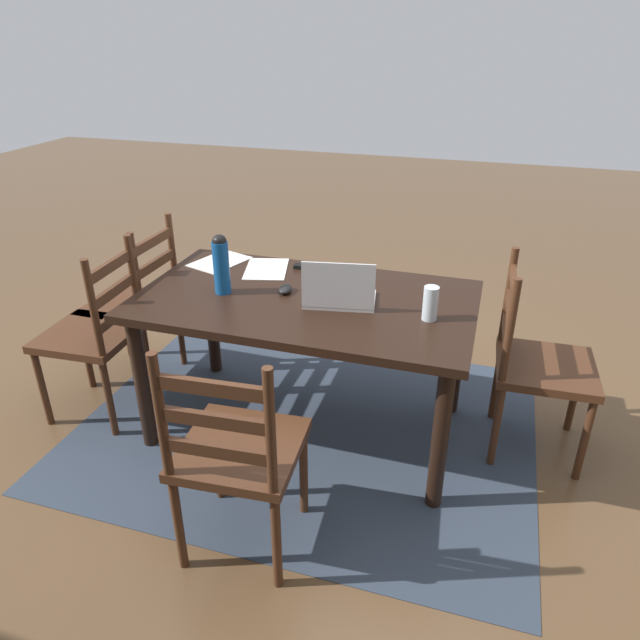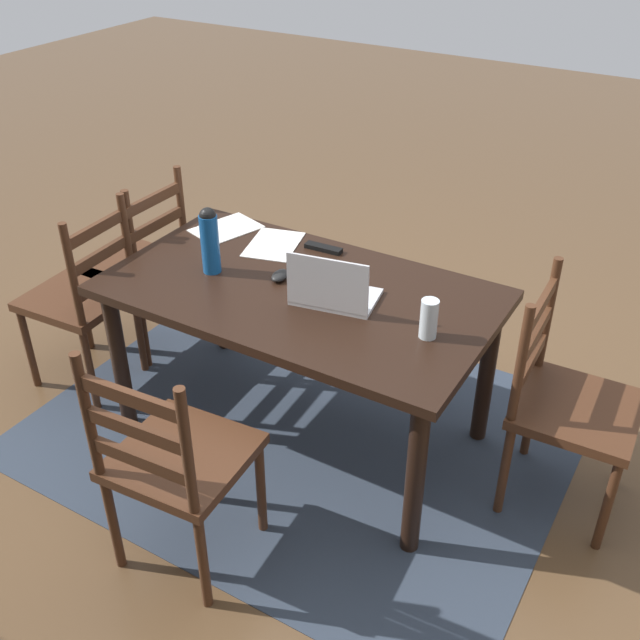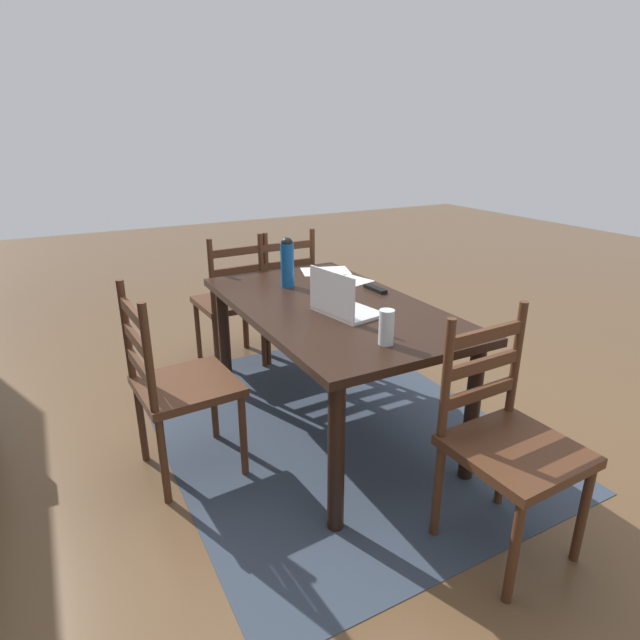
% 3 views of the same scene
% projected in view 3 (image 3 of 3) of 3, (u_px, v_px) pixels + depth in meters
% --- Properties ---
extents(ground_plane, '(14.00, 14.00, 0.00)m').
position_uv_depth(ground_plane, '(329.00, 427.00, 2.93)').
color(ground_plane, brown).
extents(area_rug, '(2.27, 1.77, 0.01)m').
position_uv_depth(area_rug, '(329.00, 426.00, 2.93)').
color(area_rug, '#333D4C').
rests_on(area_rug, ground).
extents(dining_table, '(1.56, 0.89, 0.74)m').
position_uv_depth(dining_table, '(330.00, 320.00, 2.71)').
color(dining_table, black).
rests_on(dining_table, ground).
extents(chair_right_near, '(0.44, 0.44, 0.95)m').
position_uv_depth(chair_right_near, '(279.00, 295.00, 3.73)').
color(chair_right_near, '#4C2B19').
rests_on(chair_right_near, ground).
extents(chair_right_far, '(0.46, 0.46, 0.95)m').
position_uv_depth(chair_right_far, '(233.00, 302.00, 3.58)').
color(chair_right_far, '#4C2B19').
rests_on(chair_right_far, ground).
extents(chair_far_head, '(0.47, 0.47, 0.95)m').
position_uv_depth(chair_far_head, '(178.00, 385.00, 2.41)').
color(chair_far_head, '#4C2B19').
rests_on(chair_far_head, ground).
extents(chair_left_near, '(0.46, 0.46, 0.95)m').
position_uv_depth(chair_left_near, '(507.00, 443.00, 1.97)').
color(chair_left_near, '#4C2B19').
rests_on(chair_left_near, ground).
extents(laptop, '(0.35, 0.27, 0.23)m').
position_uv_depth(laptop, '(341.00, 303.00, 2.50)').
color(laptop, silver).
rests_on(laptop, dining_table).
extents(water_bottle, '(0.08, 0.08, 0.28)m').
position_uv_depth(water_bottle, '(287.00, 261.00, 2.92)').
color(water_bottle, '#145199').
rests_on(water_bottle, dining_table).
extents(drinking_glass, '(0.06, 0.06, 0.15)m').
position_uv_depth(drinking_glass, '(386.00, 327.00, 2.15)').
color(drinking_glass, silver).
rests_on(drinking_glass, dining_table).
extents(computer_mouse, '(0.07, 0.11, 0.03)m').
position_uv_depth(computer_mouse, '(324.00, 294.00, 2.77)').
color(computer_mouse, black).
rests_on(computer_mouse, dining_table).
extents(tv_remote, '(0.17, 0.05, 0.02)m').
position_uv_depth(tv_remote, '(375.00, 289.00, 2.90)').
color(tv_remote, black).
rests_on(tv_remote, dining_table).
extents(paper_stack_left, '(0.28, 0.34, 0.00)m').
position_uv_depth(paper_stack_left, '(345.00, 282.00, 3.05)').
color(paper_stack_left, white).
rests_on(paper_stack_left, dining_table).
extents(paper_stack_right, '(0.29, 0.35, 0.00)m').
position_uv_depth(paper_stack_right, '(326.00, 271.00, 3.29)').
color(paper_stack_right, white).
rests_on(paper_stack_right, dining_table).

